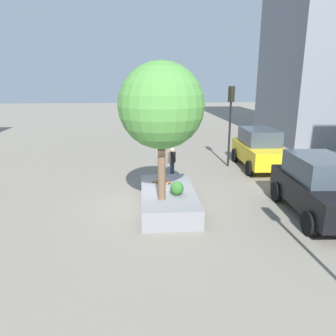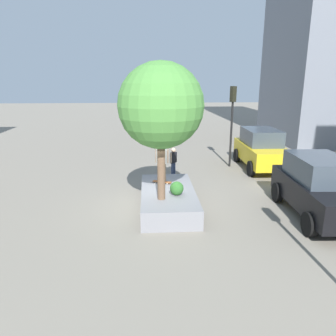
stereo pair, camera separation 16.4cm
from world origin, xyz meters
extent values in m
plane|color=gray|center=(0.00, 0.00, 0.00)|extent=(120.00, 120.00, 0.00)
cube|color=gray|center=(0.03, 0.39, 0.35)|extent=(4.42, 2.09, 0.71)
cylinder|color=brown|center=(0.96, 0.09, 1.97)|extent=(0.28, 0.28, 2.53)
sphere|color=#4C8C3D|center=(0.96, 0.09, 4.04)|extent=(2.93, 2.93, 2.93)
sphere|color=#2D6628|center=(0.58, 0.68, 0.97)|extent=(0.52, 0.52, 0.52)
cube|color=brown|center=(-0.87, 0.20, 0.77)|extent=(0.51, 0.82, 0.02)
sphere|color=beige|center=(-0.85, 0.47, 0.74)|extent=(0.06, 0.06, 0.06)
sphere|color=beige|center=(-0.69, 0.40, 0.74)|extent=(0.06, 0.06, 0.06)
sphere|color=beige|center=(-1.05, 0.00, 0.74)|extent=(0.06, 0.06, 0.06)
sphere|color=beige|center=(-0.89, -0.07, 0.74)|extent=(0.06, 0.06, 0.06)
cylinder|color=#847056|center=(-0.89, 0.11, 1.17)|extent=(0.14, 0.14, 0.77)
cylinder|color=#847056|center=(-0.85, 0.29, 1.17)|extent=(0.14, 0.14, 0.77)
cube|color=silver|center=(-0.87, 0.20, 1.86)|extent=(0.29, 0.47, 0.61)
cylinder|color=#D8AD8C|center=(-0.93, -0.03, 1.87)|extent=(0.09, 0.09, 0.57)
cylinder|color=#D8AD8C|center=(-0.81, 0.42, 1.87)|extent=(0.09, 0.09, 0.57)
sphere|color=#D8AD8C|center=(-0.87, 0.20, 2.29)|extent=(0.25, 0.25, 0.25)
cube|color=gold|center=(-5.44, 6.02, 0.88)|extent=(4.81, 2.13, 0.95)
cube|color=#38424C|center=(-5.67, 6.03, 1.78)|extent=(2.71, 1.83, 0.86)
cylinder|color=black|center=(-3.89, 6.98, 0.40)|extent=(0.81, 0.26, 0.81)
cylinder|color=black|center=(-3.95, 4.98, 0.40)|extent=(0.81, 0.26, 0.81)
cylinder|color=black|center=(-6.93, 7.06, 0.40)|extent=(0.81, 0.26, 0.81)
cylinder|color=black|center=(-6.99, 5.07, 0.40)|extent=(0.81, 0.26, 0.81)
cube|color=black|center=(1.28, 5.84, 0.88)|extent=(4.84, 2.24, 0.95)
cube|color=#38424C|center=(1.05, 5.85, 1.78)|extent=(2.75, 1.89, 0.85)
cylinder|color=black|center=(2.75, 4.76, 0.40)|extent=(0.82, 0.28, 0.81)
cylinder|color=black|center=(-0.18, 6.91, 0.40)|extent=(0.82, 0.28, 0.81)
cylinder|color=black|center=(-0.28, 4.92, 0.40)|extent=(0.82, 0.28, 0.81)
cylinder|color=black|center=(-5.95, 4.37, 1.85)|extent=(0.12, 0.12, 3.69)
cube|color=black|center=(-5.95, 4.37, 4.12)|extent=(0.34, 0.36, 0.85)
sphere|color=red|center=(-6.09, 4.30, 4.36)|extent=(0.14, 0.14, 0.14)
sphere|color=gold|center=(-6.09, 4.30, 4.08)|extent=(0.14, 0.14, 0.14)
sphere|color=green|center=(-6.09, 4.30, 3.80)|extent=(0.14, 0.14, 0.14)
cylinder|color=navy|center=(-4.30, 0.99, 0.36)|extent=(0.13, 0.13, 0.71)
cylinder|color=navy|center=(-4.17, 0.89, 0.36)|extent=(0.13, 0.13, 0.71)
cube|color=black|center=(-4.23, 0.94, 0.99)|extent=(0.42, 0.39, 0.56)
cylinder|color=#D8AD8C|center=(-4.40, 1.07, 1.01)|extent=(0.09, 0.09, 0.53)
cylinder|color=#D8AD8C|center=(-4.07, 0.81, 1.01)|extent=(0.09, 0.09, 0.53)
sphere|color=#D8AD8C|center=(-4.23, 0.94, 1.39)|extent=(0.23, 0.23, 0.23)
camera|label=1|loc=(11.89, -0.54, 4.88)|focal=34.36mm
camera|label=2|loc=(11.90, -0.38, 4.88)|focal=34.36mm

